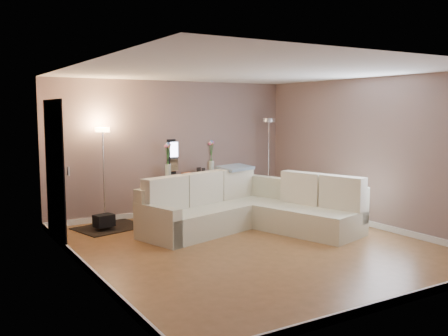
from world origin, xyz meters
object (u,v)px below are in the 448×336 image
floor_lamp_unlit (269,144)px  console_table (187,192)px  floor_lamp_lit (103,156)px  sectional_sofa (246,209)px

floor_lamp_unlit → console_table: bearing=173.1°
floor_lamp_unlit → floor_lamp_lit: bearing=177.9°
sectional_sofa → console_table: bearing=98.3°
floor_lamp_lit → floor_lamp_unlit: 3.53m
floor_lamp_lit → floor_lamp_unlit: (3.53, -0.13, 0.10)m
console_table → floor_lamp_lit: bearing=-176.9°
console_table → floor_lamp_unlit: 2.03m
sectional_sofa → console_table: (-0.25, 1.73, 0.07)m
console_table → floor_lamp_unlit: floor_lamp_unlit is taller
sectional_sofa → floor_lamp_lit: bearing=140.1°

